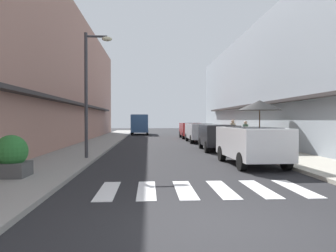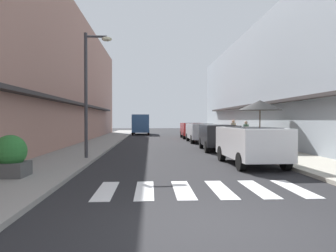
{
  "view_description": "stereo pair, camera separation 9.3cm",
  "coord_description": "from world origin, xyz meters",
  "px_view_note": "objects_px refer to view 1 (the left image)",
  "views": [
    {
      "loc": [
        -1.37,
        -5.09,
        1.75
      ],
      "look_at": [
        -0.41,
        11.04,
        1.44
      ],
      "focal_mm": 34.8,
      "sensor_mm": 36.0,
      "label": 1
    },
    {
      "loc": [
        -1.28,
        -5.09,
        1.75
      ],
      "look_at": [
        -0.41,
        11.04,
        1.44
      ],
      "focal_mm": 34.8,
      "sensor_mm": 36.0,
      "label": 2
    }
  ],
  "objects_px": {
    "parked_car_mid": "(218,134)",
    "pedestrian_walking_near": "(233,132)",
    "delivery_van": "(140,123)",
    "planter_corner": "(11,157)",
    "street_lamp": "(90,82)",
    "cafe_umbrella": "(260,105)",
    "parked_car_distant": "(190,129)",
    "parked_car_near": "(251,141)",
    "parked_car_far": "(199,131)",
    "pedestrian_walking_far": "(246,133)"
  },
  "relations": [
    {
      "from": "street_lamp",
      "to": "cafe_umbrella",
      "type": "relative_size",
      "value": 1.97
    },
    {
      "from": "delivery_van",
      "to": "parked_car_distant",
      "type": "bearing_deg",
      "value": -59.43
    },
    {
      "from": "parked_car_mid",
      "to": "delivery_van",
      "type": "distance_m",
      "value": 21.28
    },
    {
      "from": "street_lamp",
      "to": "pedestrian_walking_far",
      "type": "xyz_separation_m",
      "value": [
        8.44,
        5.53,
        -2.46
      ]
    },
    {
      "from": "parked_car_distant",
      "to": "street_lamp",
      "type": "xyz_separation_m",
      "value": [
        -6.42,
        -16.46,
        2.47
      ]
    },
    {
      "from": "parked_car_near",
      "to": "planter_corner",
      "type": "height_order",
      "value": "parked_car_near"
    },
    {
      "from": "parked_car_distant",
      "to": "delivery_van",
      "type": "bearing_deg",
      "value": 120.57
    },
    {
      "from": "street_lamp",
      "to": "pedestrian_walking_far",
      "type": "bearing_deg",
      "value": 33.22
    },
    {
      "from": "parked_car_near",
      "to": "street_lamp",
      "type": "relative_size",
      "value": 0.77
    },
    {
      "from": "parked_car_distant",
      "to": "pedestrian_walking_near",
      "type": "distance_m",
      "value": 9.64
    },
    {
      "from": "delivery_van",
      "to": "street_lamp",
      "type": "bearing_deg",
      "value": -93.31
    },
    {
      "from": "parked_car_mid",
      "to": "parked_car_far",
      "type": "height_order",
      "value": "same"
    },
    {
      "from": "parked_car_far",
      "to": "street_lamp",
      "type": "bearing_deg",
      "value": -120.5
    },
    {
      "from": "parked_car_far",
      "to": "street_lamp",
      "type": "relative_size",
      "value": 0.83
    },
    {
      "from": "parked_car_near",
      "to": "cafe_umbrella",
      "type": "xyz_separation_m",
      "value": [
        2.21,
        5.41,
        1.63
      ]
    },
    {
      "from": "cafe_umbrella",
      "to": "parked_car_mid",
      "type": "bearing_deg",
      "value": 163.32
    },
    {
      "from": "parked_car_near",
      "to": "pedestrian_walking_far",
      "type": "bearing_deg",
      "value": 74.75
    },
    {
      "from": "parked_car_near",
      "to": "parked_car_distant",
      "type": "distance_m",
      "value": 18.32
    },
    {
      "from": "parked_car_distant",
      "to": "delivery_van",
      "type": "distance_m",
      "value": 9.81
    },
    {
      "from": "parked_car_far",
      "to": "delivery_van",
      "type": "bearing_deg",
      "value": 109.61
    },
    {
      "from": "pedestrian_walking_far",
      "to": "parked_car_distant",
      "type": "bearing_deg",
      "value": 174.42
    },
    {
      "from": "delivery_van",
      "to": "pedestrian_walking_far",
      "type": "relative_size",
      "value": 3.47
    },
    {
      "from": "cafe_umbrella",
      "to": "parked_car_distant",
      "type": "bearing_deg",
      "value": 99.7
    },
    {
      "from": "delivery_van",
      "to": "pedestrian_walking_far",
      "type": "distance_m",
      "value": 20.6
    },
    {
      "from": "delivery_van",
      "to": "pedestrian_walking_near",
      "type": "xyz_separation_m",
      "value": [
        6.59,
        -17.94,
        -0.42
      ]
    },
    {
      "from": "parked_car_distant",
      "to": "planter_corner",
      "type": "bearing_deg",
      "value": -110.51
    },
    {
      "from": "parked_car_far",
      "to": "planter_corner",
      "type": "relative_size",
      "value": 3.71
    },
    {
      "from": "parked_car_distant",
      "to": "cafe_umbrella",
      "type": "bearing_deg",
      "value": -80.3
    },
    {
      "from": "delivery_van",
      "to": "planter_corner",
      "type": "bearing_deg",
      "value": -95.59
    },
    {
      "from": "parked_car_mid",
      "to": "cafe_umbrella",
      "type": "relative_size",
      "value": 1.52
    },
    {
      "from": "parked_car_mid",
      "to": "street_lamp",
      "type": "relative_size",
      "value": 0.77
    },
    {
      "from": "delivery_van",
      "to": "planter_corner",
      "type": "distance_m",
      "value": 29.63
    },
    {
      "from": "parked_car_mid",
      "to": "pedestrian_walking_near",
      "type": "bearing_deg",
      "value": 59.75
    },
    {
      "from": "parked_car_near",
      "to": "pedestrian_walking_far",
      "type": "height_order",
      "value": "pedestrian_walking_far"
    },
    {
      "from": "parked_car_mid",
      "to": "pedestrian_walking_far",
      "type": "xyz_separation_m",
      "value": [
        2.01,
        1.31,
        0.01
      ]
    },
    {
      "from": "parked_car_mid",
      "to": "parked_car_far",
      "type": "relative_size",
      "value": 0.93
    },
    {
      "from": "parked_car_far",
      "to": "pedestrian_walking_far",
      "type": "distance_m",
      "value": 5.74
    },
    {
      "from": "parked_car_mid",
      "to": "pedestrian_walking_far",
      "type": "bearing_deg",
      "value": 33.08
    },
    {
      "from": "street_lamp",
      "to": "pedestrian_walking_near",
      "type": "relative_size",
      "value": 3.26
    },
    {
      "from": "pedestrian_walking_near",
      "to": "parked_car_far",
      "type": "bearing_deg",
      "value": 77.63
    },
    {
      "from": "cafe_umbrella",
      "to": "parked_car_near",
      "type": "bearing_deg",
      "value": -112.17
    },
    {
      "from": "pedestrian_walking_near",
      "to": "cafe_umbrella",
      "type": "bearing_deg",
      "value": -114.37
    },
    {
      "from": "parked_car_distant",
      "to": "pedestrian_walking_far",
      "type": "distance_m",
      "value": 11.12
    },
    {
      "from": "parked_car_distant",
      "to": "parked_car_mid",
      "type": "bearing_deg",
      "value": -90.0
    },
    {
      "from": "cafe_umbrella",
      "to": "pedestrian_walking_near",
      "type": "relative_size",
      "value": 1.65
    },
    {
      "from": "parked_car_near",
      "to": "street_lamp",
      "type": "xyz_separation_m",
      "value": [
        -6.42,
        1.86,
        2.47
      ]
    },
    {
      "from": "planter_corner",
      "to": "parked_car_distant",
      "type": "bearing_deg",
      "value": 69.49
    },
    {
      "from": "parked_car_distant",
      "to": "planter_corner",
      "type": "xyz_separation_m",
      "value": [
        -7.87,
        -21.04,
        -0.23
      ]
    },
    {
      "from": "pedestrian_walking_far",
      "to": "planter_corner",
      "type": "bearing_deg",
      "value": -60.37
    },
    {
      "from": "parked_car_near",
      "to": "parked_car_distant",
      "type": "height_order",
      "value": "same"
    }
  ]
}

